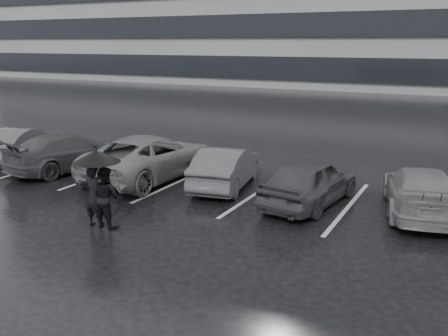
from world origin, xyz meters
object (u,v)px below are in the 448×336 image
object	(u,v)px
car_main	(310,181)
car_west_a	(226,167)
car_east	(421,191)
car_west_b	(150,156)
car_west_c	(69,152)
pedestrian_right	(106,197)
car_west_d	(22,143)
pedestrian_left	(94,196)

from	to	relation	value
car_main	car_west_a	distance (m)	2.93
car_main	car_east	bearing A→B (deg)	-160.89
car_west_a	car_main	bearing A→B (deg)	160.08
car_west_b	car_west_c	xyz separation A→B (m)	(-3.21, -0.43, -0.06)
pedestrian_right	car_west_a	bearing A→B (deg)	-95.08
pedestrian_right	car_west_b	bearing A→B (deg)	-60.04
car_west_a	car_west_b	xyz separation A→B (m)	(-2.77, -0.19, 0.09)
car_west_b	car_west_d	world-z (taller)	car_west_b
pedestrian_left	car_east	bearing A→B (deg)	-148.63
car_east	pedestrian_left	xyz separation A→B (m)	(-7.06, -4.73, 0.16)
car_main	car_east	xyz separation A→B (m)	(2.86, 0.60, -0.05)
car_west_c	car_west_a	bearing A→B (deg)	-162.42
car_west_b	pedestrian_left	bearing A→B (deg)	110.34
car_west_b	car_west_c	distance (m)	3.24
car_main	car_west_a	bearing A→B (deg)	-2.40
car_main	pedestrian_left	bearing A→B (deg)	51.68
car_west_c	car_east	distance (m)	11.75
car_main	pedestrian_left	world-z (taller)	pedestrian_left
car_west_c	pedestrian_left	distance (m)	6.14
car_west_a	pedestrian_left	bearing A→B (deg)	63.73
car_west_c	car_east	bearing A→B (deg)	-164.74
car_west_d	car_east	distance (m)	14.66
car_main	car_west_b	xyz separation A→B (m)	(-5.66, 0.29, 0.06)
car_west_d	car_west_b	bearing A→B (deg)	162.68
car_west_a	car_west_c	xyz separation A→B (m)	(-5.98, -0.62, 0.03)
car_west_a	car_east	size ratio (longest dim) A/B	0.90
car_east	pedestrian_left	world-z (taller)	pedestrian_left
pedestrian_right	car_east	bearing A→B (deg)	-137.68
car_west_d	car_west_c	bearing A→B (deg)	153.80
car_east	car_west_a	bearing A→B (deg)	-11.08
car_west_a	car_west_c	distance (m)	6.02
car_west_b	pedestrian_left	world-z (taller)	pedestrian_left
car_main	car_west_d	world-z (taller)	car_main
car_west_b	pedestrian_left	xyz separation A→B (m)	(1.46, -4.42, 0.05)
car_main	car_west_a	xyz separation A→B (m)	(-2.89, 0.49, -0.04)
car_main	car_west_d	size ratio (longest dim) A/B	1.05
car_west_b	car_east	xyz separation A→B (m)	(8.52, 0.31, -0.11)
car_east	pedestrian_right	size ratio (longest dim) A/B	2.82
car_west_c	pedestrian_right	world-z (taller)	pedestrian_right
car_main	car_east	distance (m)	2.92
car_west_c	pedestrian_left	world-z (taller)	pedestrian_left
car_east	pedestrian_right	distance (m)	8.22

